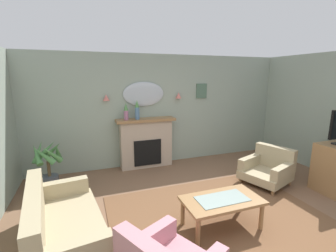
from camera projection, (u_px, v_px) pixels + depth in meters
The scene contains 14 objects.
floor at pixel (225, 228), 3.43m from camera, with size 7.22×6.56×0.10m, color brown.
wall_back at pixel (163, 110), 5.75m from camera, with size 7.22×0.10×2.62m, color #93A393.
patterned_rug at pixel (218, 217), 3.60m from camera, with size 3.20×2.40×0.01m, color brown.
fireplace at pixel (146, 143), 5.54m from camera, with size 1.36×0.36×1.16m.
mantel_vase_right at pixel (126, 112), 5.20m from camera, with size 0.10×0.10×0.37m.
mantel_vase_left at pixel (137, 110), 5.28m from camera, with size 0.10×0.10×0.43m.
wall_mirror at pixel (144, 94), 5.43m from camera, with size 0.96×0.06×0.56m, color #B2BCC6.
wall_sconce_left at pixel (106, 97), 5.12m from camera, with size 0.14×0.14×0.14m, color #D17066.
wall_sconce_right at pixel (179, 95), 5.68m from camera, with size 0.14×0.14×0.14m, color #D17066.
framed_picture at pixel (202, 91), 5.93m from camera, with size 0.28×0.03×0.36m, color #4C6B56.
coffee_table at pixel (222, 203), 3.29m from camera, with size 1.10×0.60×0.45m.
floral_couch at pixel (58, 222), 2.96m from camera, with size 1.08×1.81×0.76m.
armchair_near_fireplace at pixel (268, 168), 4.74m from camera, with size 1.04×1.03×0.71m.
potted_plant_tall_palm at pixel (48, 164), 4.39m from camera, with size 0.58×0.60×0.95m.
Camera 1 is at (-1.82, -2.58, 2.11)m, focal length 25.23 mm.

